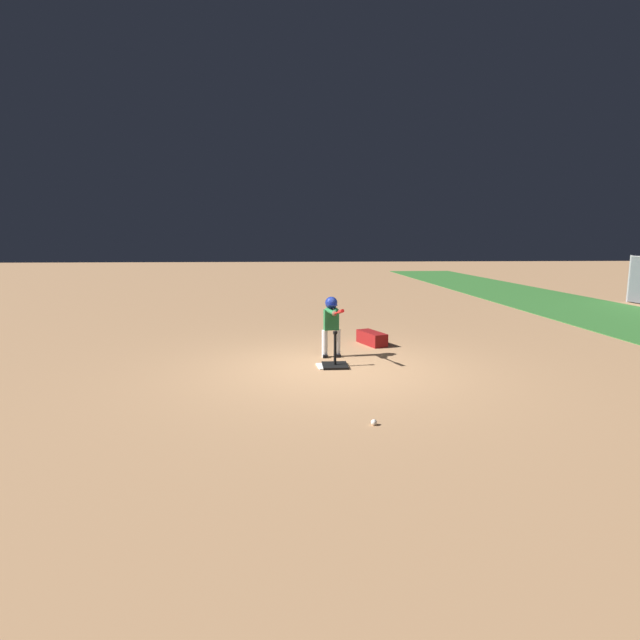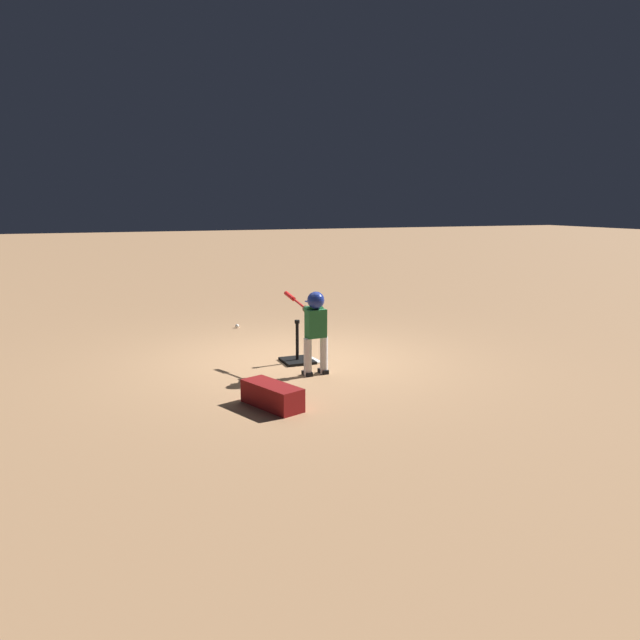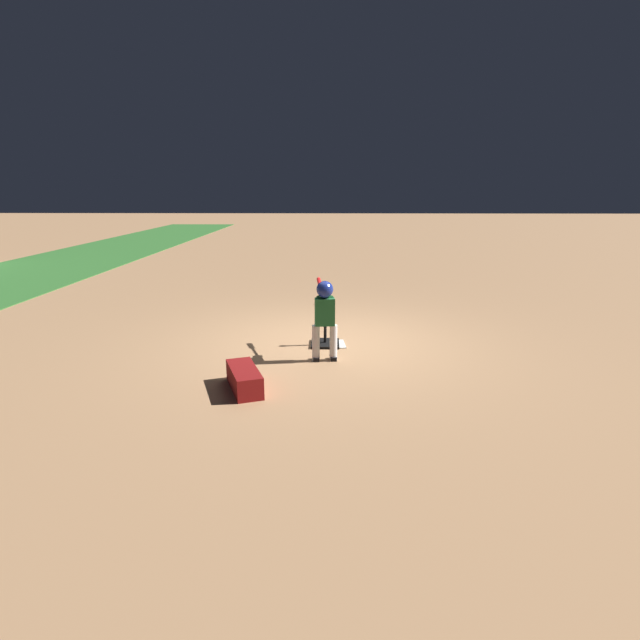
% 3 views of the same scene
% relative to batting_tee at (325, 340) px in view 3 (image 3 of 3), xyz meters
% --- Properties ---
extents(ground_plane, '(90.00, 90.00, 0.00)m').
position_rel_batting_tee_xyz_m(ground_plane, '(0.14, -0.03, -0.07)').
color(ground_plane, '#AD7F56').
extents(home_plate, '(0.48, 0.48, 0.02)m').
position_rel_batting_tee_xyz_m(home_plate, '(-0.01, -0.10, -0.06)').
color(home_plate, white).
rests_on(home_plate, ground_plane).
extents(batting_tee, '(0.50, 0.45, 0.65)m').
position_rel_batting_tee_xyz_m(batting_tee, '(0.00, 0.00, 0.00)').
color(batting_tee, black).
rests_on(batting_tee, ground_plane).
extents(batter_child, '(1.09, 0.38, 1.18)m').
position_rel_batting_tee_xyz_m(batter_child, '(-0.73, 0.00, 0.68)').
color(batter_child, silver).
rests_on(batter_child, ground_plane).
extents(baseball, '(0.07, 0.07, 0.07)m').
position_rel_batting_tee_xyz_m(baseball, '(2.91, 0.20, -0.04)').
color(baseball, white).
rests_on(baseball, ground_plane).
extents(equipment_bag, '(0.90, 0.59, 0.28)m').
position_rel_batting_tee_xyz_m(equipment_bag, '(-1.88, 0.99, 0.07)').
color(equipment_bag, maroon).
rests_on(equipment_bag, ground_plane).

